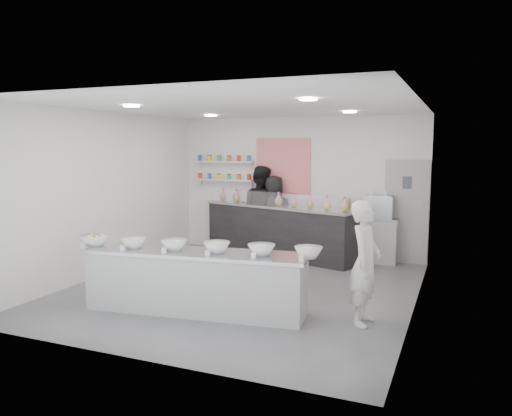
{
  "coord_description": "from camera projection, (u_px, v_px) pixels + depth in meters",
  "views": [
    {
      "loc": [
        3.32,
        -7.41,
        2.37
      ],
      "look_at": [
        0.08,
        0.4,
        1.32
      ],
      "focal_mm": 35.0,
      "sensor_mm": 36.0,
      "label": 1
    }
  ],
  "objects": [
    {
      "name": "floor",
      "position": [
        243.0,
        289.0,
        8.35
      ],
      "size": [
        6.0,
        6.0,
        0.0
      ],
      "primitive_type": "plane",
      "color": "#515156",
      "rests_on": "ground"
    },
    {
      "name": "ceiling",
      "position": [
        242.0,
        107.0,
        7.98
      ],
      "size": [
        6.0,
        6.0,
        0.0
      ],
      "primitive_type": "plane",
      "rotation": [
        3.14,
        0.0,
        0.0
      ],
      "color": "white",
      "rests_on": "floor"
    },
    {
      "name": "back_wall",
      "position": [
        298.0,
        186.0,
        10.92
      ],
      "size": [
        5.5,
        0.0,
        5.5
      ],
      "primitive_type": "plane",
      "rotation": [
        1.57,
        0.0,
        0.0
      ],
      "color": "white",
      "rests_on": "floor"
    },
    {
      "name": "left_wall",
      "position": [
        107.0,
        194.0,
        9.21
      ],
      "size": [
        0.0,
        6.0,
        6.0
      ],
      "primitive_type": "plane",
      "rotation": [
        1.57,
        0.0,
        1.57
      ],
      "color": "white",
      "rests_on": "floor"
    },
    {
      "name": "right_wall",
      "position": [
        418.0,
        208.0,
        7.12
      ],
      "size": [
        0.0,
        6.0,
        6.0
      ],
      "primitive_type": "plane",
      "rotation": [
        1.57,
        0.0,
        -1.57
      ],
      "color": "white",
      "rests_on": "floor"
    },
    {
      "name": "back_door",
      "position": [
        406.0,
        212.0,
        10.07
      ],
      "size": [
        0.88,
        0.04,
        2.1
      ],
      "primitive_type": "cube",
      "color": "#9C9B98",
      "rests_on": "floor"
    },
    {
      "name": "pattern_panel",
      "position": [
        283.0,
        166.0,
        10.97
      ],
      "size": [
        1.25,
        0.03,
        1.2
      ],
      "primitive_type": "cube",
      "color": "red",
      "rests_on": "back_wall"
    },
    {
      "name": "jar_shelf_lower",
      "position": [
        224.0,
        180.0,
        11.48
      ],
      "size": [
        1.45,
        0.22,
        0.04
      ],
      "primitive_type": "cube",
      "color": "silver",
      "rests_on": "back_wall"
    },
    {
      "name": "jar_shelf_upper",
      "position": [
        224.0,
        162.0,
        11.43
      ],
      "size": [
        1.45,
        0.22,
        0.04
      ],
      "primitive_type": "cube",
      "color": "silver",
      "rests_on": "back_wall"
    },
    {
      "name": "preserve_jars",
      "position": [
        224.0,
        168.0,
        11.43
      ],
      "size": [
        1.45,
        0.1,
        0.56
      ],
      "primitive_type": null,
      "color": "red",
      "rests_on": "jar_shelf_lower"
    },
    {
      "name": "downlight_0",
      "position": [
        131.0,
        106.0,
        7.6
      ],
      "size": [
        0.24,
        0.24,
        0.02
      ],
      "primitive_type": "cylinder",
      "color": "white",
      "rests_on": "ceiling"
    },
    {
      "name": "downlight_1",
      "position": [
        308.0,
        99.0,
        6.54
      ],
      "size": [
        0.24,
        0.24,
        0.02
      ],
      "primitive_type": "cylinder",
      "color": "white",
      "rests_on": "ceiling"
    },
    {
      "name": "downlight_2",
      "position": [
        211.0,
        116.0,
        9.98
      ],
      "size": [
        0.24,
        0.24,
        0.02
      ],
      "primitive_type": "cylinder",
      "color": "white",
      "rests_on": "ceiling"
    },
    {
      "name": "downlight_3",
      "position": [
        350.0,
        112.0,
        8.92
      ],
      "size": [
        0.24,
        0.24,
        0.02
      ],
      "primitive_type": "cylinder",
      "color": "white",
      "rests_on": "ceiling"
    },
    {
      "name": "prep_counter",
      "position": [
        196.0,
        282.0,
        7.14
      ],
      "size": [
        3.32,
        1.15,
        0.89
      ],
      "primitive_type": "cube",
      "rotation": [
        0.0,
        0.0,
        0.13
      ],
      "color": "#AEAEA9",
      "rests_on": "floor"
    },
    {
      "name": "back_bar",
      "position": [
        278.0,
        231.0,
        10.74
      ],
      "size": [
        3.63,
        1.65,
        1.11
      ],
      "primitive_type": "cube",
      "rotation": [
        0.0,
        0.0,
        -0.29
      ],
      "color": "black",
      "rests_on": "floor"
    },
    {
      "name": "sneeze_guard",
      "position": [
        270.0,
        200.0,
        10.41
      ],
      "size": [
        3.4,
        1.02,
        0.3
      ],
      "primitive_type": "cube",
      "rotation": [
        0.0,
        0.0,
        -0.29
      ],
      "color": "white",
      "rests_on": "back_bar"
    },
    {
      "name": "espresso_ledge",
      "position": [
        366.0,
        240.0,
        10.25
      ],
      "size": [
        1.24,
        0.4,
        0.92
      ],
      "primitive_type": "cube",
      "color": "#AEAEA9",
      "rests_on": "floor"
    },
    {
      "name": "espresso_machine",
      "position": [
        379.0,
        207.0,
        10.08
      ],
      "size": [
        0.59,
        0.41,
        0.45
      ],
      "primitive_type": "cube",
      "color": "#93969E",
      "rests_on": "espresso_ledge"
    },
    {
      "name": "cup_stacks",
      "position": [
        345.0,
        207.0,
        10.35
      ],
      "size": [
        0.28,
        0.24,
        0.38
      ],
      "primitive_type": null,
      "color": "tan",
      "rests_on": "espresso_ledge"
    },
    {
      "name": "prep_bowls",
      "position": [
        195.0,
        246.0,
        7.08
      ],
      "size": [
        3.66,
        0.94,
        0.15
      ],
      "primitive_type": null,
      "rotation": [
        0.0,
        0.0,
        0.13
      ],
      "color": "white",
      "rests_on": "prep_counter"
    },
    {
      "name": "label_cards",
      "position": [
        172.0,
        256.0,
        6.64
      ],
      "size": [
        3.31,
        0.04,
        0.07
      ],
      "primitive_type": null,
      "color": "white",
      "rests_on": "prep_counter"
    },
    {
      "name": "cookie_bags",
      "position": [
        279.0,
        199.0,
        10.65
      ],
      "size": [
        3.28,
        1.11,
        0.29
      ],
      "primitive_type": null,
      "rotation": [
        0.0,
        0.0,
        -0.29
      ],
      "color": "#DA6884",
      "rests_on": "back_bar"
    },
    {
      "name": "woman_prep",
      "position": [
        365.0,
        263.0,
        6.62
      ],
      "size": [
        0.43,
        0.63,
        1.67
      ],
      "primitive_type": "imported",
      "rotation": [
        0.0,
        0.0,
        1.52
      ],
      "color": "silver",
      "rests_on": "floor"
    },
    {
      "name": "staff_left",
      "position": [
        260.0,
        209.0,
        11.12
      ],
      "size": [
        0.95,
        0.75,
        1.94
      ],
      "primitive_type": "imported",
      "rotation": [
        0.0,
        0.0,
        3.13
      ],
      "color": "black",
      "rests_on": "floor"
    },
    {
      "name": "staff_right",
      "position": [
        274.0,
        215.0,
        11.0
      ],
      "size": [
        0.95,
        0.73,
        1.74
      ],
      "primitive_type": "imported",
      "rotation": [
        0.0,
        0.0,
        3.37
      ],
      "color": "black",
      "rests_on": "floor"
    }
  ]
}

